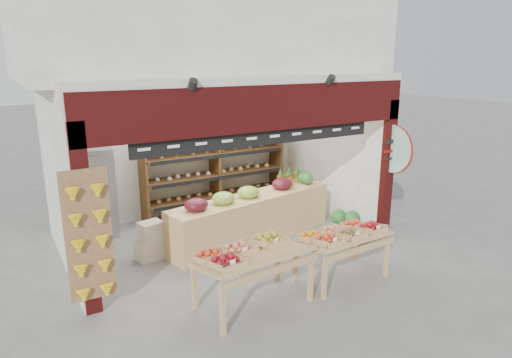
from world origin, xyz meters
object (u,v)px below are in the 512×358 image
(refrigerator, at_px, (97,191))
(cardboard_stack, at_px, (161,241))
(back_shelving, at_px, (215,158))
(watermelon_pile, at_px, (351,230))
(display_table_right, at_px, (343,236))
(display_table_left, at_px, (244,256))
(mid_counter, at_px, (252,216))

(refrigerator, height_order, cardboard_stack, refrigerator)
(back_shelving, distance_m, watermelon_pile, 3.37)
(back_shelving, xyz_separation_m, display_table_right, (0.30, -3.95, -0.51))
(back_shelving, height_order, watermelon_pile, back_shelving)
(cardboard_stack, distance_m, display_table_left, 2.35)
(display_table_left, xyz_separation_m, watermelon_pile, (2.90, 1.04, -0.55))
(display_table_left, bearing_deg, watermelon_pile, 19.80)
(back_shelving, xyz_separation_m, mid_counter, (-0.13, -1.86, -0.76))
(cardboard_stack, height_order, display_table_left, display_table_left)
(back_shelving, xyz_separation_m, cardboard_stack, (-1.86, -1.65, -0.98))
(mid_counter, xyz_separation_m, display_table_left, (-1.29, -2.04, 0.29))
(back_shelving, height_order, refrigerator, back_shelving)
(watermelon_pile, bearing_deg, mid_counter, 148.32)
(back_shelving, height_order, mid_counter, back_shelving)
(back_shelving, xyz_separation_m, refrigerator, (-2.56, -0.07, -0.36))
(display_table_right, bearing_deg, cardboard_stack, 133.10)
(display_table_right, relative_size, watermelon_pile, 1.81)
(display_table_left, bearing_deg, mid_counter, 57.71)
(display_table_left, bearing_deg, display_table_right, -1.85)
(display_table_left, bearing_deg, refrigerator, 106.68)
(display_table_right, xyz_separation_m, watermelon_pile, (1.18, 1.10, -0.51))
(cardboard_stack, distance_m, watermelon_pile, 3.55)
(back_shelving, bearing_deg, watermelon_pile, -62.61)
(refrigerator, bearing_deg, back_shelving, 11.69)
(back_shelving, height_order, cardboard_stack, back_shelving)
(cardboard_stack, relative_size, display_table_left, 0.63)
(mid_counter, xyz_separation_m, watermelon_pile, (1.61, -0.99, -0.26))
(back_shelving, relative_size, mid_counter, 0.93)
(back_shelving, height_order, display_table_right, back_shelving)
(mid_counter, bearing_deg, back_shelving, 86.03)
(refrigerator, distance_m, watermelon_pile, 4.96)
(back_shelving, bearing_deg, cardboard_stack, -138.41)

